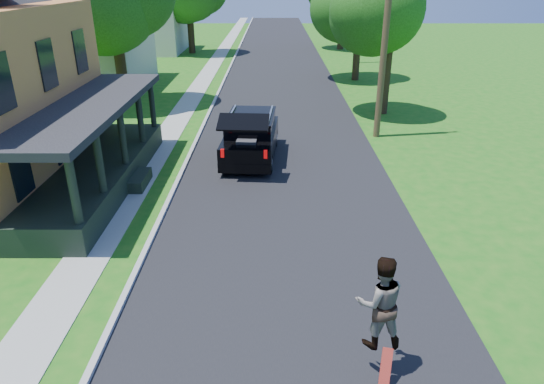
{
  "coord_description": "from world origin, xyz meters",
  "views": [
    {
      "loc": [
        -0.46,
        -10.38,
        7.17
      ],
      "look_at": [
        -0.5,
        3.0,
        1.11
      ],
      "focal_mm": 32.0,
      "sensor_mm": 36.0,
      "label": 1
    }
  ],
  "objects_px": {
    "black_suv": "(251,137)",
    "tree_right_near": "(391,6)",
    "skateboarder": "(380,302)",
    "utility_pole_near": "(387,18)"
  },
  "relations": [
    {
      "from": "skateboarder",
      "to": "utility_pole_near",
      "type": "bearing_deg",
      "value": -105.3
    },
    {
      "from": "skateboarder",
      "to": "tree_right_near",
      "type": "xyz_separation_m",
      "value": [
        4.07,
        19.36,
        4.06
      ]
    },
    {
      "from": "black_suv",
      "to": "skateboarder",
      "type": "bearing_deg",
      "value": -72.58
    },
    {
      "from": "black_suv",
      "to": "tree_right_near",
      "type": "height_order",
      "value": "tree_right_near"
    },
    {
      "from": "black_suv",
      "to": "skateboarder",
      "type": "xyz_separation_m",
      "value": [
        2.93,
        -12.0,
        0.63
      ]
    },
    {
      "from": "skateboarder",
      "to": "utility_pole_near",
      "type": "distance_m",
      "value": 15.76
    },
    {
      "from": "black_suv",
      "to": "tree_right_near",
      "type": "bearing_deg",
      "value": 50.09
    },
    {
      "from": "utility_pole_near",
      "to": "tree_right_near",
      "type": "bearing_deg",
      "value": 62.9
    },
    {
      "from": "black_suv",
      "to": "utility_pole_near",
      "type": "bearing_deg",
      "value": 30.64
    },
    {
      "from": "tree_right_near",
      "to": "black_suv",
      "type": "bearing_deg",
      "value": -133.59
    }
  ]
}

